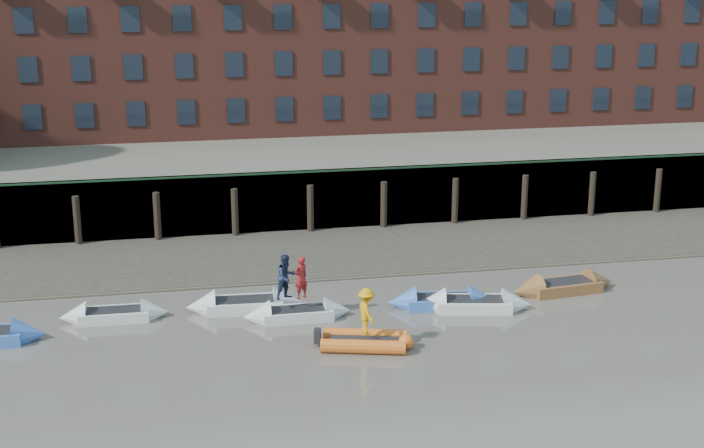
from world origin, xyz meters
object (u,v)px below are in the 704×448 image
object	(u,v)px
rowboat_2	(245,305)
rowboat_3	(297,314)
rowboat_5	(474,304)
rowboat_6	(564,286)
rowboat_1	(114,315)
person_rower_b	(286,277)
person_rib_crew	(367,311)
rowboat_4	(443,301)
person_rower_a	(301,277)
rib_tender	(368,341)

from	to	relation	value
rowboat_2	rowboat_3	distance (m)	2.47
rowboat_5	rowboat_6	xyz separation A→B (m)	(4.60, 1.35, 0.01)
rowboat_2	rowboat_1	bearing A→B (deg)	-176.55
rowboat_5	person_rower_b	size ratio (longest dim) A/B	2.65
rowboat_1	person_rib_crew	bearing A→B (deg)	-25.52
rowboat_1	rowboat_6	xyz separation A→B (m)	(19.44, -0.39, 0.03)
rowboat_1	rowboat_2	size ratio (longest dim) A/B	0.89
rowboat_4	rowboat_6	bearing A→B (deg)	14.90
rowboat_5	person_rower_a	world-z (taller)	person_rower_a
rib_tender	person_rower_a	bearing A→B (deg)	135.46
rowboat_2	rowboat_5	world-z (taller)	rowboat_2
rowboat_6	rib_tender	world-z (taller)	rowboat_6
rowboat_5	rowboat_3	bearing A→B (deg)	-171.05
rowboat_3	rib_tender	size ratio (longest dim) A/B	1.24
rowboat_4	rowboat_5	world-z (taller)	rowboat_5
rowboat_3	rowboat_5	world-z (taller)	rowboat_5
person_rower_b	rowboat_1	bearing A→B (deg)	140.30
rowboat_6	person_rower_a	size ratio (longest dim) A/B	2.81
person_rower_b	person_rib_crew	size ratio (longest dim) A/B	1.03
person_rib_crew	person_rower_b	bearing A→B (deg)	27.39
rowboat_1	person_rower_a	xyz separation A→B (m)	(7.56, -1.30, 1.55)
rowboat_5	rowboat_6	world-z (taller)	rowboat_6
rib_tender	person_rower_a	distance (m)	4.34
rowboat_5	rowboat_6	bearing A→B (deg)	28.22
person_rower_a	person_rib_crew	xyz separation A→B (m)	(2.00, -3.54, -0.29)
rib_tender	rowboat_1	bearing A→B (deg)	168.59
rowboat_2	rowboat_6	distance (m)	14.10
rowboat_3	person_rib_crew	xyz separation A→B (m)	(2.18, -3.48, 1.26)
rowboat_6	person_rib_crew	size ratio (longest dim) A/B	2.76
rowboat_4	person_rower_a	bearing A→B (deg)	-171.23
person_rower_b	rowboat_4	bearing A→B (deg)	-29.07
rowboat_2	rowboat_4	xyz separation A→B (m)	(8.29, -1.21, -0.01)
rowboat_3	person_rower_a	distance (m)	1.56
rowboat_3	rowboat_4	size ratio (longest dim) A/B	0.93
rowboat_1	rowboat_4	bearing A→B (deg)	-3.52
rowboat_6	person_rower_b	xyz separation A→B (m)	(-12.47, -0.83, 1.56)
rowboat_3	rowboat_1	bearing A→B (deg)	169.19
rowboat_3	rib_tender	bearing A→B (deg)	-57.46
rowboat_2	rowboat_5	bearing A→B (deg)	-7.94
rowboat_1	rib_tender	size ratio (longest dim) A/B	1.22
rowboat_6	person_rower_b	distance (m)	12.59
rowboat_5	rowboat_1	bearing A→B (deg)	-174.79
rowboat_5	rib_tender	xyz separation A→B (m)	(-5.23, -3.06, 0.02)
rib_tender	person_rib_crew	world-z (taller)	person_rib_crew
rowboat_3	rowboat_4	bearing A→B (deg)	1.46
rowboat_4	person_rower_a	xyz separation A→B (m)	(-6.08, -0.14, 1.53)
rowboat_6	rowboat_4	bearing A→B (deg)	-179.57
rowboat_6	person_rower_b	size ratio (longest dim) A/B	2.68
rowboat_6	rib_tender	bearing A→B (deg)	-162.86
rib_tender	person_rower_a	world-z (taller)	person_rower_a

